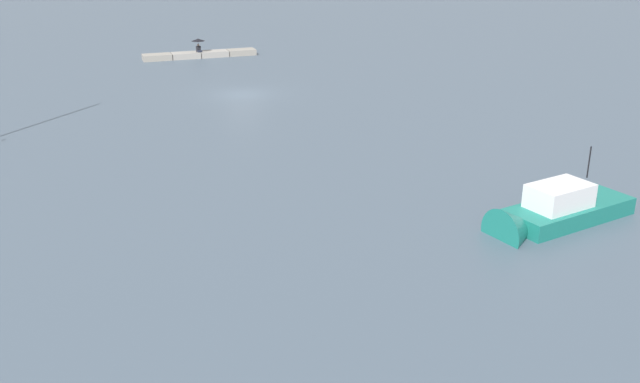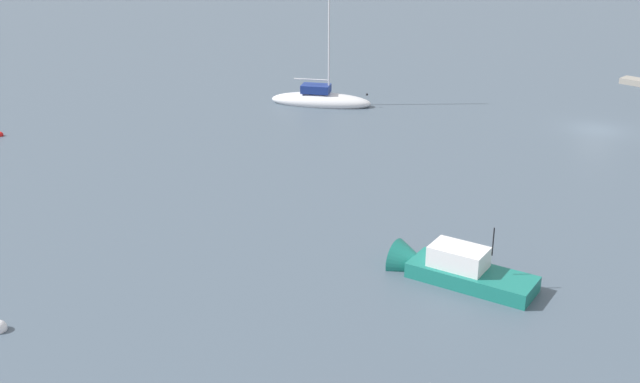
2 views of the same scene
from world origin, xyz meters
name	(u,v)px [view 2 (image 2 of 2)]	position (x,y,z in m)	size (l,w,h in m)	color
ground_plane	(596,130)	(0.00, 0.00, 0.00)	(500.00, 500.00, 0.00)	#475666
sailboat_white_mid	(321,100)	(20.21, 9.50, 0.43)	(8.58, 6.62, 12.95)	silver
motorboat_teal_mid	(449,270)	(-6.01, 27.83, 0.41)	(7.26, 3.46, 3.91)	#197266
mooring_buoy_near	(0,135)	(31.26, 32.53, 0.09)	(0.51, 0.51, 0.51)	red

